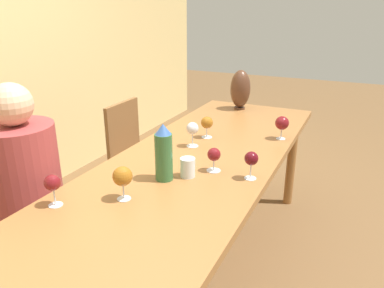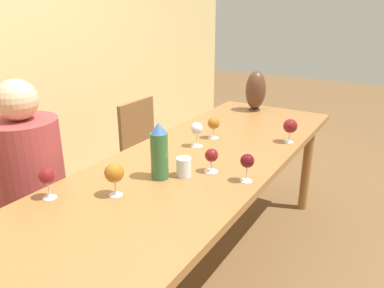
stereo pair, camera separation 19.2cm
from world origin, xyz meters
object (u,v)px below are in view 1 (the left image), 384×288
wine_glass_0 (214,155)px  wine_glass_1 (192,129)px  person_near (29,198)px  wine_glass_3 (123,177)px  wine_glass_4 (207,123)px  water_bottle (164,153)px  wine_glass_6 (251,159)px  wine_glass_2 (282,123)px  wine_glass_5 (53,184)px  water_tumbler (188,167)px  chair_far (139,154)px  chair_near (23,225)px  vase (240,89)px

wine_glass_0 → wine_glass_1: (0.27, 0.24, 0.02)m
wine_glass_0 → person_near: 0.94m
wine_glass_3 → wine_glass_4: bearing=-0.6°
wine_glass_0 → water_bottle: bearing=136.7°
wine_glass_0 → wine_glass_6: size_ratio=0.88×
water_bottle → wine_glass_3: water_bottle is taller
wine_glass_2 → wine_glass_5: size_ratio=1.05×
water_tumbler → wine_glass_0: size_ratio=0.77×
wine_glass_2 → wine_glass_3: (-1.04, 0.43, 0.00)m
wine_glass_6 → wine_glass_3: bearing=134.6°
chair_far → person_near: person_near is taller
wine_glass_4 → wine_glass_3: bearing=179.4°
chair_far → wine_glass_0: bearing=-127.2°
chair_near → vase: bearing=-21.3°
wine_glass_0 → wine_glass_3: 0.49m
wine_glass_1 → person_near: size_ratio=0.12×
water_bottle → wine_glass_6: (0.18, -0.37, -0.03)m
vase → wine_glass_4: bearing=-177.5°
wine_glass_1 → wine_glass_3: (-0.70, -0.01, -0.00)m
chair_near → person_near: 0.20m
wine_glass_5 → chair_near: size_ratio=0.16×
water_bottle → person_near: (-0.25, 0.63, -0.26)m
vase → chair_far: 0.93m
water_bottle → wine_glass_0: size_ratio=2.27×
person_near → wine_glass_3: bearing=-89.4°
water_tumbler → person_near: bearing=114.2°
vase → wine_glass_0: 1.21m
water_bottle → wine_glass_6: size_ratio=2.01×
wine_glass_6 → wine_glass_1: bearing=57.3°
person_near → wine_glass_5: bearing=-114.3°
wine_glass_6 → person_near: size_ratio=0.11×
wine_glass_4 → wine_glass_2: bearing=-68.3°
wine_glass_5 → chair_near: (0.16, 0.43, -0.40)m
wine_glass_6 → person_near: person_near is taller
water_bottle → wine_glass_2: bearing=-24.9°
wine_glass_2 → wine_glass_0: bearing=162.2°
vase → chair_near: 1.80m
wine_glass_3 → person_near: size_ratio=0.12×
wine_glass_3 → person_near: (-0.01, 0.57, -0.23)m
wine_glass_1 → chair_near: 1.04m
wine_glass_5 → wine_glass_0: bearing=-37.8°
wine_glass_5 → chair_near: bearing=69.8°
wine_glass_5 → chair_near: wine_glass_5 is taller
wine_glass_5 → person_near: bearing=65.7°
wine_glass_0 → chair_near: bearing=116.1°
water_tumbler → wine_glass_6: wine_glass_6 is taller
wine_glass_1 → wine_glass_6: (-0.28, -0.43, -0.01)m
wine_glass_3 → wine_glass_0: bearing=-28.8°
wine_glass_1 → wine_glass_2: wine_glass_1 is taller
wine_glass_5 → chair_far: (1.27, 0.43, -0.40)m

